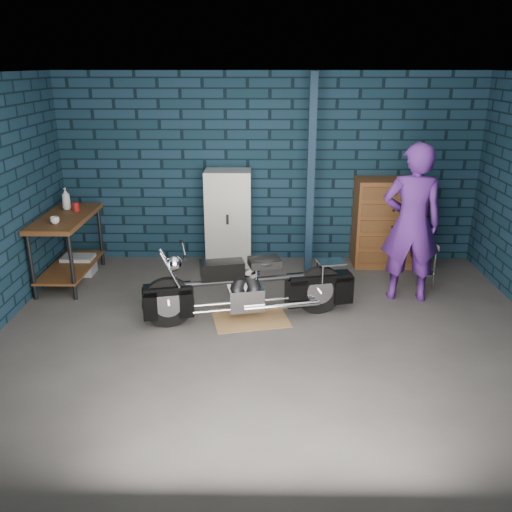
{
  "coord_description": "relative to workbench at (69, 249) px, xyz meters",
  "views": [
    {
      "loc": [
        -0.1,
        -5.25,
        2.79
      ],
      "look_at": [
        -0.16,
        0.3,
        0.81
      ],
      "focal_mm": 38.0,
      "sensor_mm": 36.0,
      "label": 1
    }
  ],
  "objects": [
    {
      "name": "ground",
      "position": [
        2.68,
        -1.54,
        -0.46
      ],
      "size": [
        6.0,
        6.0,
        0.0
      ],
      "primitive_type": "plane",
      "color": "#494644",
      "rests_on": "ground"
    },
    {
      "name": "motorcycle",
      "position": [
        2.45,
        -1.14,
        -0.0
      ],
      "size": [
        2.13,
        0.98,
        0.91
      ],
      "primitive_type": null,
      "rotation": [
        0.0,
        0.0,
        0.21
      ],
      "color": "black",
      "rests_on": "ground"
    },
    {
      "name": "mug_red",
      "position": [
        0.07,
        0.25,
        0.51
      ],
      "size": [
        0.11,
        0.11,
        0.12
      ],
      "primitive_type": "cylinder",
      "rotation": [
        0.0,
        0.0,
        -0.36
      ],
      "color": "#A11615",
      "rests_on": "workbench"
    },
    {
      "name": "bottle",
      "position": [
        -0.08,
        0.34,
        0.6
      ],
      "size": [
        0.12,
        0.12,
        0.3
      ],
      "primitive_type": "imported",
      "rotation": [
        0.0,
        0.0,
        0.02
      ],
      "color": "gray",
      "rests_on": "workbench"
    },
    {
      "name": "support_post",
      "position": [
        3.23,
        0.41,
        0.9
      ],
      "size": [
        0.1,
        0.1,
        2.7
      ],
      "primitive_type": "cube",
      "color": "#112337",
      "rests_on": "ground"
    },
    {
      "name": "drip_mat",
      "position": [
        2.45,
        -1.14,
        -0.45
      ],
      "size": [
        0.96,
        0.8,
        0.01
      ],
      "primitive_type": "cube",
      "rotation": [
        0.0,
        0.0,
        0.21
      ],
      "color": "olive",
      "rests_on": "ground"
    },
    {
      "name": "workbench",
      "position": [
        0.0,
        0.0,
        0.0
      ],
      "size": [
        0.6,
        1.4,
        0.91
      ],
      "primitive_type": "cube",
      "color": "brown",
      "rests_on": "ground"
    },
    {
      "name": "shop_stool",
      "position": [
        4.67,
        -0.25,
        -0.16
      ],
      "size": [
        0.42,
        0.42,
        0.6
      ],
      "primitive_type": null,
      "rotation": [
        0.0,
        0.0,
        -0.34
      ],
      "color": "beige",
      "rests_on": "ground"
    },
    {
      "name": "person",
      "position": [
        4.38,
        -0.52,
        0.52
      ],
      "size": [
        0.75,
        0.54,
        1.94
      ],
      "primitive_type": "imported",
      "rotation": [
        0.0,
        0.0,
        3.04
      ],
      "color": "#4F207A",
      "rests_on": "ground"
    },
    {
      "name": "locker",
      "position": [
        2.1,
        0.69,
        0.24
      ],
      "size": [
        0.65,
        0.46,
        1.38
      ],
      "primitive_type": "cube",
      "color": "beige",
      "rests_on": "ground"
    },
    {
      "name": "tool_chest",
      "position": [
        4.38,
        0.69,
        0.18
      ],
      "size": [
        0.95,
        0.53,
        1.26
      ],
      "primitive_type": "cube",
      "color": "brown",
      "rests_on": "ground"
    },
    {
      "name": "storage_bin",
      "position": [
        0.02,
        0.25,
        -0.32
      ],
      "size": [
        0.42,
        0.3,
        0.26
      ],
      "primitive_type": "cube",
      "color": "gray",
      "rests_on": "ground"
    },
    {
      "name": "cup_a",
      "position": [
        0.01,
        -0.37,
        0.5
      ],
      "size": [
        0.13,
        0.13,
        0.09
      ],
      "primitive_type": "imported",
      "rotation": [
        0.0,
        0.0,
        -0.23
      ],
      "color": "beige",
      "rests_on": "workbench"
    },
    {
      "name": "room_walls",
      "position": [
        2.68,
        -0.99,
        1.45
      ],
      "size": [
        6.02,
        5.01,
        2.71
      ],
      "color": "#0F2734",
      "rests_on": "ground"
    }
  ]
}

